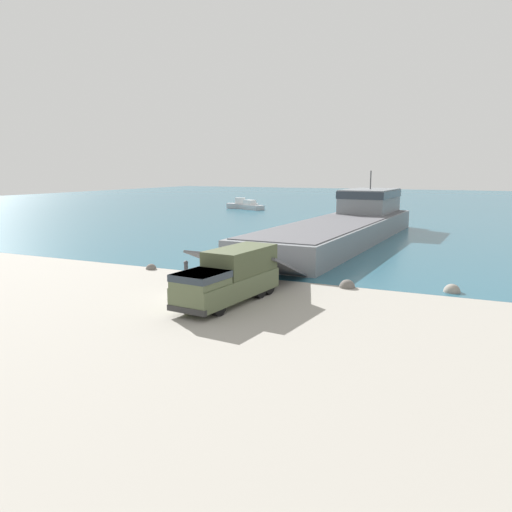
{
  "coord_description": "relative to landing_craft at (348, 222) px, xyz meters",
  "views": [
    {
      "loc": [
        15.85,
        -26.47,
        7.84
      ],
      "look_at": [
        1.9,
        3.91,
        2.06
      ],
      "focal_mm": 35.0,
      "sensor_mm": 36.0,
      "label": 1
    }
  ],
  "objects": [
    {
      "name": "mooring_bollard",
      "position": [
        -6.44,
        -24.15,
        -1.37
      ],
      "size": [
        0.35,
        0.35,
        0.95
      ],
      "color": "#333338",
      "rests_on": "ground_plane"
    },
    {
      "name": "shoreline_rock_c",
      "position": [
        -9.77,
        -24.12,
        -1.89
      ],
      "size": [
        0.86,
        0.86,
        0.86
      ],
      "primitive_type": "sphere",
      "color": "#66605B",
      "rests_on": "ground_plane"
    },
    {
      "name": "shoreline_rock_a",
      "position": [
        12.66,
        -22.21,
        -1.89
      ],
      "size": [
        1.07,
        1.07,
        1.07
      ],
      "primitive_type": "sphere",
      "color": "gray",
      "rests_on": "ground_plane"
    },
    {
      "name": "ground_plane",
      "position": [
        -1.62,
        -29.74,
        -1.89
      ],
      "size": [
        240.0,
        240.0,
        0.0
      ],
      "primitive_type": "plane",
      "color": "#9E998E"
    },
    {
      "name": "shoreline_rock_b",
      "position": [
        6.13,
        -23.79,
        -1.89
      ],
      "size": [
        1.08,
        1.08,
        1.08
      ],
      "primitive_type": "sphere",
      "color": "#66605B",
      "rests_on": "ground_plane"
    },
    {
      "name": "soldier_on_ramp",
      "position": [
        -1.78,
        -30.31,
        -0.91
      ],
      "size": [
        0.5,
        0.41,
        1.7
      ],
      "rotation": [
        0.0,
        0.0,
        1.13
      ],
      "color": "#566042",
      "rests_on": "ground_plane"
    },
    {
      "name": "water_surface",
      "position": [
        -1.62,
        66.48,
        -1.89
      ],
      "size": [
        240.0,
        180.0,
        0.01
      ],
      "primitive_type": "cube",
      "color": "#285B70",
      "rests_on": "ground_plane"
    },
    {
      "name": "moored_boat_c",
      "position": [
        -29.59,
        35.4,
        -1.27
      ],
      "size": [
        8.13,
        5.6,
        1.86
      ],
      "rotation": [
        0.0,
        0.0,
        1.1
      ],
      "color": "#B7BABF",
      "rests_on": "ground_plane"
    },
    {
      "name": "landing_craft",
      "position": [
        0.0,
        0.0,
        0.0
      ],
      "size": [
        9.66,
        43.45,
        7.76
      ],
      "rotation": [
        0.0,
        0.0,
        -0.04
      ],
      "color": "gray",
      "rests_on": "ground_plane"
    },
    {
      "name": "military_truck",
      "position": [
        0.69,
        -30.49,
        -0.3
      ],
      "size": [
        3.31,
        8.38,
        3.15
      ],
      "rotation": [
        0.0,
        0.0,
        -1.67
      ],
      "color": "#566042",
      "rests_on": "ground_plane"
    },
    {
      "name": "moored_boat_b",
      "position": [
        -31.6,
        36.66,
        -1.17
      ],
      "size": [
        6.68,
        3.7,
        2.18
      ],
      "rotation": [
        0.0,
        0.0,
        5.0
      ],
      "color": "#B7BABF",
      "rests_on": "ground_plane"
    }
  ]
}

